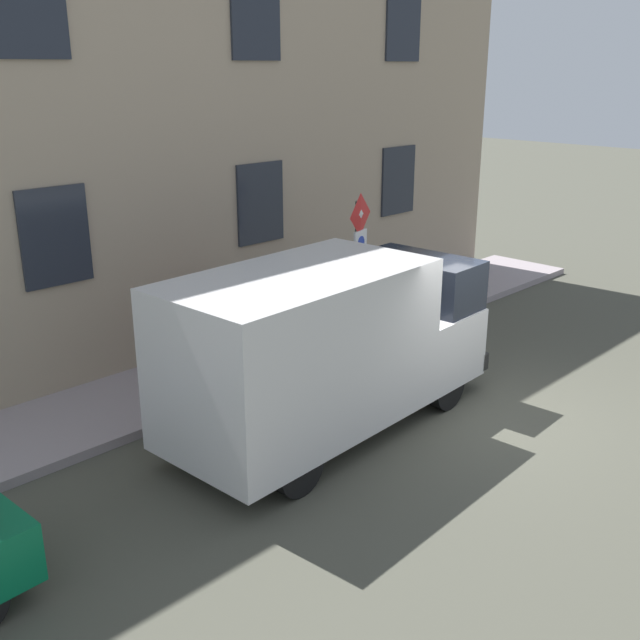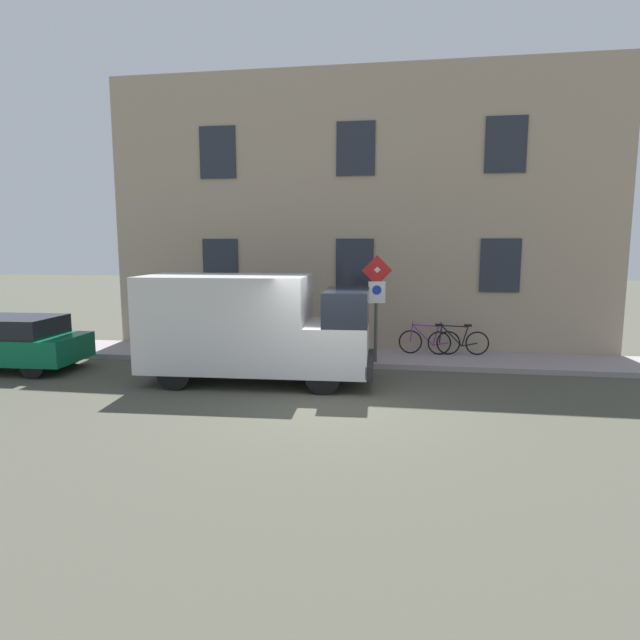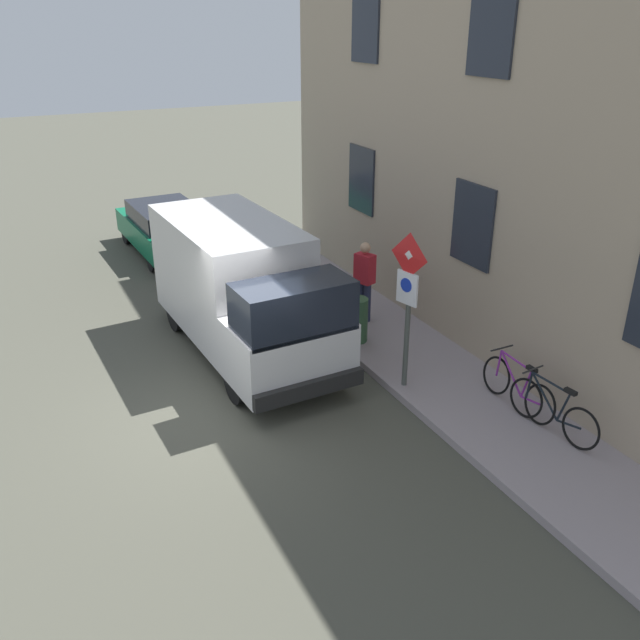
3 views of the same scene
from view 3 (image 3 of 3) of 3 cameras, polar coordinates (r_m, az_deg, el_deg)
ground_plane at (r=11.52m, az=-8.05°, el=-7.75°), size 80.00×80.00×0.00m
sidewalk_slab at (r=12.98m, az=8.25°, el=-3.47°), size 2.06×16.88×0.14m
building_facade at (r=12.51m, az=14.81°, el=14.49°), size 0.75×14.88×8.19m
sign_post_stacked at (r=11.22m, az=7.45°, el=2.49°), size 0.20×0.55×2.67m
delivery_van at (r=12.97m, az=-6.63°, el=2.76°), size 2.24×5.42×2.50m
parked_hatchback at (r=19.21m, az=-12.94°, el=7.65°), size 1.93×4.08×1.38m
bicycle_black at (r=11.10m, az=19.08°, el=-7.24°), size 0.46×1.71×0.89m
bicycle_purple at (r=11.58m, az=16.37°, el=-5.46°), size 0.46×1.71×0.89m
pedestrian at (r=14.08m, az=3.78°, el=3.51°), size 0.38×0.47×1.72m
litter_bin at (r=13.32m, az=3.12°, el=0.02°), size 0.44×0.44×0.90m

